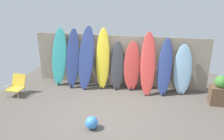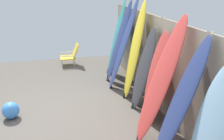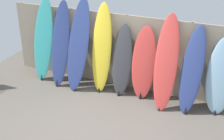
{
  "view_description": "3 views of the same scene",
  "coord_description": "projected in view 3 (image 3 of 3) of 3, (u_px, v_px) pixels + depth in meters",
  "views": [
    {
      "loc": [
        1.26,
        -5.28,
        3.19
      ],
      "look_at": [
        0.05,
        0.6,
        1.05
      ],
      "focal_mm": 35.0,
      "sensor_mm": 36.0,
      "label": 1
    },
    {
      "loc": [
        4.29,
        0.0,
        2.43
      ],
      "look_at": [
        0.24,
        0.99,
        0.94
      ],
      "focal_mm": 40.0,
      "sensor_mm": 36.0,
      "label": 2
    },
    {
      "loc": [
        2.3,
        -4.38,
        3.74
      ],
      "look_at": [
        0.07,
        0.94,
        0.92
      ],
      "focal_mm": 50.0,
      "sensor_mm": 36.0,
      "label": 3
    }
  ],
  "objects": [
    {
      "name": "surfboard_red_6",
      "position": [
        166.0,
        63.0,
        6.56
      ],
      "size": [
        0.54,
        0.78,
        2.0
      ],
      "color": "#D13D38",
      "rests_on": "ground"
    },
    {
      "name": "surfboard_navy_1",
      "position": [
        60.0,
        45.0,
        7.51
      ],
      "size": [
        0.5,
        0.7,
        2.02
      ],
      "color": "navy",
      "rests_on": "ground"
    },
    {
      "name": "surfboard_navy_2",
      "position": [
        78.0,
        46.0,
        7.28
      ],
      "size": [
        0.62,
        0.76,
        2.13
      ],
      "color": "navy",
      "rests_on": "ground"
    },
    {
      "name": "surfboard_yellow_3",
      "position": [
        102.0,
        49.0,
        7.16
      ],
      "size": [
        0.48,
        0.48,
        2.09
      ],
      "color": "yellow",
      "rests_on": "ground"
    },
    {
      "name": "surfboard_charcoal_4",
      "position": [
        122.0,
        61.0,
        7.11
      ],
      "size": [
        0.51,
        0.51,
        1.64
      ],
      "color": "#38383D",
      "rests_on": "ground"
    },
    {
      "name": "ground",
      "position": [
        90.0,
        131.0,
        6.07
      ],
      "size": [
        7.68,
        7.68,
        0.0
      ],
      "primitive_type": "plane",
      "color": "#5B544C"
    },
    {
      "name": "fence_back",
      "position": [
        127.0,
        52.0,
        7.34
      ],
      "size": [
        6.08,
        0.11,
        1.8
      ],
      "color": "gray",
      "rests_on": "ground"
    },
    {
      "name": "surfboard_red_5",
      "position": [
        144.0,
        64.0,
        6.95
      ],
      "size": [
        0.56,
        0.39,
        1.66
      ],
      "color": "#D13D38",
      "rests_on": "ground"
    },
    {
      "name": "surfboard_teal_0",
      "position": [
        43.0,
        40.0,
        7.75
      ],
      "size": [
        0.62,
        0.6,
        2.04
      ],
      "color": "teal",
      "rests_on": "ground"
    },
    {
      "name": "surfboard_skyblue_8",
      "position": [
        221.0,
        77.0,
        6.38
      ],
      "size": [
        0.6,
        0.43,
        1.64
      ],
      "color": "#8CB7D6",
      "rests_on": "ground"
    },
    {
      "name": "surfboard_navy_7",
      "position": [
        192.0,
        71.0,
        6.46
      ],
      "size": [
        0.51,
        0.7,
        1.82
      ],
      "color": "navy",
      "rests_on": "ground"
    }
  ]
}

